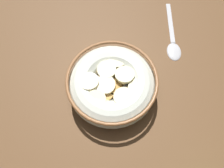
# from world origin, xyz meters

# --- Properties ---
(ground_plane) EXTENTS (1.39, 1.39, 0.02)m
(ground_plane) POSITION_xyz_m (0.00, 0.00, -0.01)
(ground_plane) COLOR brown
(cereal_bowl) EXTENTS (0.17, 0.17, 0.05)m
(cereal_bowl) POSITION_xyz_m (-0.00, 0.00, 0.03)
(cereal_bowl) COLOR beige
(cereal_bowl) RESTS_ON ground_plane
(spoon) EXTENTS (0.03, 0.16, 0.01)m
(spoon) POSITION_xyz_m (-0.14, -0.10, 0.00)
(spoon) COLOR #B7B7BC
(spoon) RESTS_ON ground_plane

